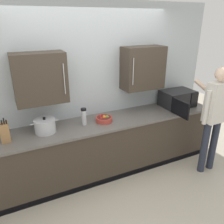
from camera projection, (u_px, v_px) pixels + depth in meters
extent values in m
plane|color=#B7AD99|center=(125.00, 202.00, 3.15)|extent=(9.54, 9.54, 0.00)
cube|color=#B2BCC1|center=(92.00, 90.00, 3.63)|extent=(4.23, 0.10, 2.61)
cube|color=#3D3328|center=(40.00, 78.00, 3.02)|extent=(0.68, 0.32, 0.68)
cylinder|color=#B7BABF|center=(64.00, 79.00, 2.98)|extent=(0.01, 0.01, 0.41)
cube|color=#3D3328|center=(143.00, 68.00, 3.66)|extent=(0.68, 0.32, 0.68)
cylinder|color=#B7BABF|center=(133.00, 72.00, 3.40)|extent=(0.01, 0.01, 0.41)
cube|color=#3D3328|center=(102.00, 148.00, 3.65)|extent=(3.87, 0.64, 0.86)
cube|color=#605B56|center=(102.00, 123.00, 3.48)|extent=(3.91, 0.68, 0.03)
cube|color=black|center=(110.00, 179.00, 3.54)|extent=(3.87, 0.04, 0.09)
cube|color=black|center=(177.00, 98.00, 4.05)|extent=(0.56, 0.40, 0.28)
cube|color=beige|center=(174.00, 99.00, 4.01)|extent=(0.37, 0.34, 0.23)
cube|color=black|center=(194.00, 100.00, 3.96)|extent=(0.16, 0.01, 0.26)
cube|color=black|center=(180.00, 108.00, 3.60)|extent=(0.03, 0.41, 0.26)
cylinder|color=#B7BABF|center=(45.00, 126.00, 3.11)|extent=(0.28, 0.28, 0.18)
cylinder|color=#B7BABF|center=(44.00, 120.00, 3.07)|extent=(0.29, 0.29, 0.02)
cylinder|color=black|center=(44.00, 118.00, 3.07)|extent=(0.04, 0.04, 0.03)
cylinder|color=#B7BABF|center=(32.00, 125.00, 3.02)|extent=(0.05, 0.02, 0.02)
cylinder|color=#B7BABF|center=(57.00, 120.00, 3.15)|extent=(0.05, 0.02, 0.02)
cube|color=#A37547|center=(5.00, 132.00, 2.87)|extent=(0.11, 0.15, 0.24)
cylinder|color=black|center=(2.00, 122.00, 2.79)|extent=(0.02, 0.02, 0.06)
cylinder|color=black|center=(4.00, 121.00, 2.80)|extent=(0.02, 0.02, 0.08)
cylinder|color=black|center=(6.00, 122.00, 2.81)|extent=(0.02, 0.02, 0.05)
cylinder|color=#AD3D33|center=(104.00, 119.00, 3.47)|extent=(0.26, 0.26, 0.07)
cylinder|color=#561E19|center=(104.00, 118.00, 3.46)|extent=(0.21, 0.21, 0.04)
sphere|color=#5B9333|center=(107.00, 117.00, 3.46)|extent=(0.05, 0.05, 0.05)
sphere|color=red|center=(101.00, 118.00, 3.41)|extent=(0.04, 0.04, 0.04)
sphere|color=orange|center=(104.00, 117.00, 3.45)|extent=(0.06, 0.06, 0.06)
sphere|color=red|center=(104.00, 117.00, 3.47)|extent=(0.06, 0.06, 0.06)
sphere|color=red|center=(100.00, 116.00, 3.49)|extent=(0.05, 0.05, 0.05)
cylinder|color=#B7BABF|center=(84.00, 117.00, 3.33)|extent=(0.08, 0.08, 0.22)
cylinder|color=black|center=(84.00, 109.00, 3.29)|extent=(0.08, 0.08, 0.03)
cylinder|color=#282D3D|center=(204.00, 147.00, 3.65)|extent=(0.11, 0.11, 0.89)
cylinder|color=#282D3D|center=(213.00, 145.00, 3.73)|extent=(0.11, 0.11, 0.89)
cube|color=silver|center=(217.00, 102.00, 3.40)|extent=(0.34, 0.20, 0.62)
sphere|color=beige|center=(222.00, 74.00, 3.24)|extent=(0.20, 0.20, 0.20)
cylinder|color=beige|center=(210.00, 92.00, 3.57)|extent=(0.30, 0.49, 0.37)
cylinder|color=silver|center=(206.00, 108.00, 3.34)|extent=(0.07, 0.07, 0.52)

